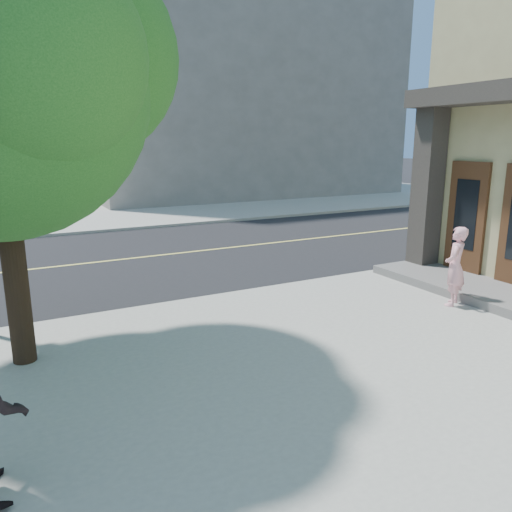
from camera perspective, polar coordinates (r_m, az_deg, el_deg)
sidewalk_ne at (r=33.46m, az=-4.76°, el=7.72°), size 29.00×25.00×0.12m
filler_ne at (r=34.18m, az=-4.53°, el=19.70°), size 18.00×16.00×14.00m
man_on_phone at (r=10.27m, az=22.13°, el=-1.12°), size 0.68×0.61×1.56m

